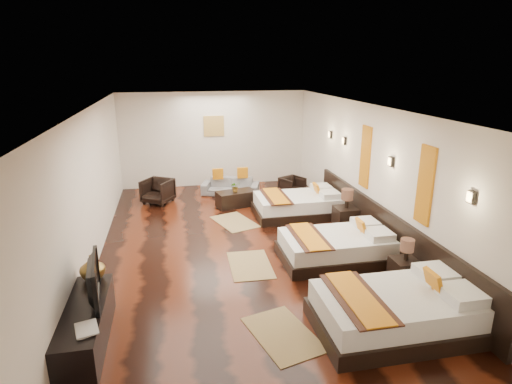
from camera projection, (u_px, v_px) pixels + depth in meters
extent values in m
cube|color=black|center=(241.00, 247.00, 8.60)|extent=(5.50, 9.50, 0.01)
cube|color=white|center=(239.00, 108.00, 7.77)|extent=(5.50, 9.50, 0.01)
cube|color=silver|center=(214.00, 139.00, 12.63)|extent=(5.50, 0.01, 2.80)
cube|color=silver|center=(90.00, 189.00, 7.66)|extent=(0.01, 9.50, 2.80)
cube|color=silver|center=(372.00, 174.00, 8.71)|extent=(0.01, 9.50, 2.80)
cube|color=black|center=(384.00, 232.00, 8.23)|extent=(0.08, 6.60, 0.90)
cube|color=black|center=(394.00, 322.00, 5.94)|extent=(2.24, 1.39, 0.23)
cube|color=white|center=(396.00, 304.00, 5.85)|extent=(2.13, 1.28, 0.32)
cube|color=orange|center=(434.00, 282.00, 5.87)|extent=(0.17, 0.34, 0.34)
cube|color=#38190F|center=(358.00, 298.00, 5.69)|extent=(0.59, 1.41, 0.02)
cube|color=orange|center=(358.00, 297.00, 5.69)|extent=(0.41, 1.41, 0.02)
cube|color=black|center=(335.00, 255.00, 8.02)|extent=(2.07, 1.28, 0.22)
cube|color=white|center=(336.00, 242.00, 7.95)|extent=(1.97, 1.18, 0.30)
cube|color=orange|center=(361.00, 227.00, 7.96)|extent=(0.15, 0.32, 0.32)
cube|color=#38190F|center=(309.00, 237.00, 7.80)|extent=(0.54, 1.30, 0.02)
cube|color=orange|center=(309.00, 236.00, 7.80)|extent=(0.37, 1.30, 0.02)
cube|color=black|center=(297.00, 211.00, 10.38)|extent=(2.07, 1.28, 0.22)
cube|color=white|center=(297.00, 201.00, 10.30)|extent=(1.97, 1.18, 0.30)
cube|color=orange|center=(317.00, 190.00, 10.32)|extent=(0.15, 0.31, 0.32)
cube|color=#38190F|center=(276.00, 196.00, 10.15)|extent=(0.54, 1.30, 0.02)
cube|color=orange|center=(276.00, 196.00, 10.15)|extent=(0.37, 1.30, 0.02)
cube|color=black|center=(404.00, 272.00, 7.09)|extent=(0.42, 0.42, 0.47)
cylinder|color=black|center=(406.00, 254.00, 6.99)|extent=(0.08, 0.08, 0.19)
cylinder|color=#3F2619|center=(407.00, 245.00, 6.94)|extent=(0.23, 0.23, 0.21)
cube|color=black|center=(346.00, 219.00, 9.40)|extent=(0.49, 0.49, 0.54)
cylinder|color=black|center=(347.00, 203.00, 9.28)|extent=(0.09, 0.09, 0.22)
cylinder|color=#3F2619|center=(347.00, 194.00, 9.23)|extent=(0.26, 0.26, 0.24)
cube|color=#947A4B|center=(283.00, 334.00, 5.84)|extent=(1.03, 1.35, 0.01)
cube|color=#947A4B|center=(250.00, 265.00, 7.84)|extent=(0.78, 1.22, 0.01)
cube|color=#947A4B|center=(235.00, 222.00, 9.96)|extent=(1.11, 1.38, 0.01)
cube|color=black|center=(87.00, 326.00, 5.58)|extent=(0.50, 1.80, 0.55)
imported|color=black|center=(88.00, 280.00, 5.61)|extent=(0.25, 1.00, 0.57)
imported|color=black|center=(75.00, 332.00, 4.97)|extent=(0.33, 0.39, 0.03)
imported|color=brown|center=(92.00, 267.00, 6.17)|extent=(0.45, 0.45, 0.38)
imported|color=slate|center=(230.00, 186.00, 12.00)|extent=(1.71, 1.07, 0.47)
imported|color=black|center=(158.00, 191.00, 11.24)|extent=(0.97, 0.98, 0.65)
imported|color=black|center=(292.00, 186.00, 11.86)|extent=(0.79, 0.80, 0.54)
cube|color=black|center=(236.00, 199.00, 11.02)|extent=(1.09, 0.73, 0.40)
imported|color=#2D591D|center=(235.00, 187.00, 10.88)|extent=(0.29, 0.27, 0.28)
cube|color=#D86014|center=(425.00, 185.00, 6.83)|extent=(0.04, 0.40, 1.30)
cube|color=#D86014|center=(365.00, 157.00, 8.89)|extent=(0.04, 0.40, 1.30)
cube|color=black|center=(471.00, 197.00, 5.75)|extent=(0.06, 0.12, 0.18)
cube|color=#FFD18C|center=(470.00, 197.00, 5.75)|extent=(0.02, 0.10, 0.14)
cube|color=black|center=(391.00, 161.00, 7.82)|extent=(0.06, 0.12, 0.18)
cube|color=#FFD18C|center=(390.00, 161.00, 7.81)|extent=(0.02, 0.10, 0.14)
cube|color=black|center=(344.00, 141.00, 9.88)|extent=(0.06, 0.12, 0.18)
cube|color=#FFD18C|center=(343.00, 141.00, 9.87)|extent=(0.02, 0.10, 0.14)
cube|color=black|center=(330.00, 135.00, 10.72)|extent=(0.06, 0.12, 0.18)
cube|color=#FFD18C|center=(329.00, 135.00, 10.71)|extent=(0.02, 0.10, 0.14)
cube|color=#AD873F|center=(214.00, 126.00, 12.50)|extent=(0.60, 0.04, 0.60)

